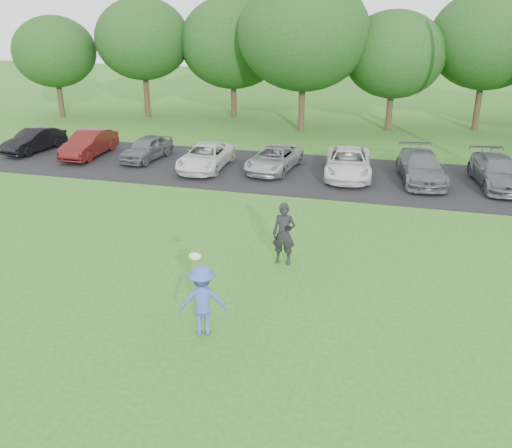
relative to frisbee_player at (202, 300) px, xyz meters
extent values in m
plane|color=#286A1E|center=(0.27, 0.45, -0.89)|extent=(100.00, 100.00, 0.00)
cube|color=black|center=(0.27, 13.45, -0.87)|extent=(32.00, 6.50, 0.03)
imported|color=#3E54B0|center=(0.00, 0.00, 0.00)|extent=(1.30, 1.01, 1.77)
cylinder|color=white|center=(-0.08, -0.15, 1.20)|extent=(0.27, 0.27, 0.09)
imported|color=black|center=(1.05, 4.23, 0.06)|extent=(0.69, 0.46, 1.90)
cube|color=black|center=(1.23, 4.05, 0.34)|extent=(0.14, 0.10, 0.10)
imported|color=black|center=(-14.06, 13.75, -0.28)|extent=(1.81, 3.68, 1.16)
imported|color=#4D1210|center=(-10.86, 13.61, -0.23)|extent=(1.35, 3.82, 1.26)
imported|color=#585A5F|center=(-7.83, 13.79, -0.29)|extent=(1.80, 3.51, 1.14)
imported|color=silver|center=(-4.54, 13.05, -0.30)|extent=(1.89, 4.04, 1.12)
imported|color=#A2A4A9|center=(-1.43, 13.60, -0.32)|extent=(2.30, 4.06, 1.07)
imported|color=silver|center=(1.96, 13.54, -0.26)|extent=(2.40, 4.47, 1.19)
imported|color=#585A5F|center=(5.08, 13.64, -0.24)|extent=(2.39, 4.51, 1.24)
imported|color=#57595E|center=(8.18, 13.76, -0.24)|extent=(2.36, 4.46, 1.23)
cylinder|color=#38281C|center=(-17.73, 22.05, 0.21)|extent=(0.36, 0.36, 2.20)
ellipsoid|color=#214C19|center=(-17.73, 22.05, 3.26)|extent=(5.20, 5.20, 4.42)
cylinder|color=#38281C|center=(-12.23, 23.45, 0.46)|extent=(0.36, 0.36, 2.70)
ellipsoid|color=#214C19|center=(-12.23, 23.45, 4.04)|extent=(5.94, 5.94, 5.05)
cylinder|color=#38281C|center=(-6.73, 24.85, 0.21)|extent=(0.36, 0.36, 2.20)
ellipsoid|color=#214C19|center=(-6.73, 24.85, 3.82)|extent=(6.68, 6.68, 5.68)
cylinder|color=#38281C|center=(-1.73, 22.05, 0.46)|extent=(0.36, 0.36, 2.70)
ellipsoid|color=#214C19|center=(-1.73, 22.05, 4.59)|extent=(7.42, 7.42, 6.31)
cylinder|color=#38281C|center=(3.27, 23.45, 0.21)|extent=(0.36, 0.36, 2.20)
ellipsoid|color=#214C19|center=(3.27, 23.45, 3.47)|extent=(5.76, 5.76, 4.90)
cylinder|color=#38281C|center=(8.27, 24.85, 0.46)|extent=(0.36, 0.36, 2.70)
ellipsoid|color=#214C19|center=(8.27, 24.85, 4.25)|extent=(6.50, 6.50, 5.53)
camera|label=1|loc=(4.22, -11.04, 6.70)|focal=40.00mm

